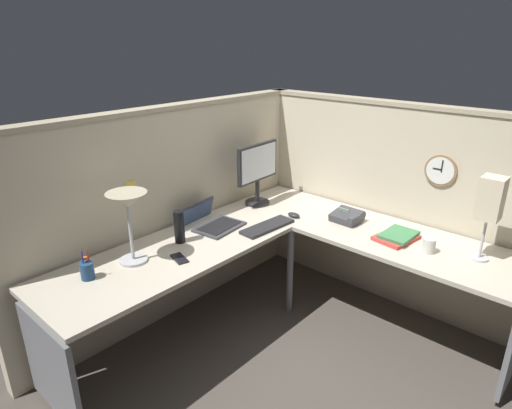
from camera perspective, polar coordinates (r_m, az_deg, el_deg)
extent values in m
plane|color=#4C443D|center=(3.38, 4.78, -15.70)|extent=(6.80, 6.80, 0.00)
cube|color=beige|center=(3.31, -10.83, -1.38)|extent=(2.57, 0.10, 1.55)
cube|color=tan|center=(3.10, -11.84, 12.26)|extent=(2.57, 0.12, 0.03)
cube|color=beige|center=(3.56, 17.15, -0.33)|extent=(0.10, 2.37, 1.55)
cube|color=tan|center=(3.36, 18.62, 12.30)|extent=(0.12, 2.37, 0.03)
cube|color=beige|center=(3.04, -6.24, -4.42)|extent=(2.35, 0.66, 0.03)
cube|color=beige|center=(3.12, 19.45, -4.89)|extent=(0.66, 1.49, 0.03)
cylinder|color=slate|center=(3.37, 4.45, -8.63)|extent=(0.05, 0.05, 0.70)
cube|color=slate|center=(2.73, -25.17, -18.89)|extent=(0.03, 0.58, 0.60)
cylinder|color=#232326|center=(3.60, 0.17, 0.29)|extent=(0.20, 0.20, 0.02)
cylinder|color=#232326|center=(3.56, 0.17, 1.79)|extent=(0.04, 0.04, 0.20)
cube|color=#232326|center=(3.49, 0.18, 5.51)|extent=(0.46, 0.05, 0.30)
cube|color=silver|center=(3.48, 0.41, 5.46)|extent=(0.42, 0.03, 0.26)
cube|color=#38383D|center=(3.15, -4.78, -2.92)|extent=(0.37, 0.28, 0.02)
cube|color=black|center=(3.15, -4.78, -2.76)|extent=(0.31, 0.21, 0.00)
cube|color=#38383D|center=(3.28, -7.84, -1.39)|extent=(0.35, 0.11, 0.22)
cube|color=#384C72|center=(3.27, -7.74, -1.42)|extent=(0.31, 0.09, 0.18)
cube|color=#232326|center=(3.14, 1.48, -2.89)|extent=(0.44, 0.17, 0.02)
ellipsoid|color=#232326|center=(3.34, 4.92, -1.37)|extent=(0.06, 0.10, 0.03)
cylinder|color=#B7BABF|center=(2.80, -15.64, -6.96)|extent=(0.17, 0.17, 0.02)
cylinder|color=#B7BABF|center=(2.72, -16.03, -3.38)|extent=(0.02, 0.02, 0.38)
cone|color=#B2A88C|center=(2.64, -16.47, 0.57)|extent=(0.24, 0.24, 0.09)
cylinder|color=navy|center=(2.67, -21.11, -8.06)|extent=(0.08, 0.08, 0.10)
cylinder|color=#1E1EB2|center=(2.65, -21.61, -6.85)|extent=(0.01, 0.02, 0.13)
cylinder|color=#B21E1E|center=(2.64, -20.97, -6.77)|extent=(0.01, 0.02, 0.13)
cylinder|color=#D8591E|center=(2.65, -21.39, -6.50)|extent=(0.03, 0.03, 0.01)
cube|color=black|center=(2.76, -9.94, -6.93)|extent=(0.10, 0.16, 0.01)
cylinder|color=black|center=(2.94, -9.96, -2.87)|extent=(0.07, 0.07, 0.22)
cube|color=#38383D|center=(3.31, 11.70, -1.60)|extent=(0.20, 0.21, 0.10)
cube|color=#8CA58C|center=(3.31, 11.32, -0.82)|extent=(0.02, 0.09, 0.04)
cube|color=#38383D|center=(3.26, 12.98, -1.66)|extent=(0.19, 0.05, 0.04)
cube|color=#BF3F38|center=(3.12, 17.76, -4.14)|extent=(0.31, 0.25, 0.02)
cube|color=#3F7F4C|center=(3.12, 18.09, -3.73)|extent=(0.26, 0.19, 0.02)
cylinder|color=#B7BABF|center=(3.06, 27.02, -6.21)|extent=(0.11, 0.11, 0.01)
cylinder|color=#B7BABF|center=(3.00, 27.44, -3.93)|extent=(0.02, 0.02, 0.27)
cube|color=beige|center=(2.91, 28.29, 0.73)|extent=(0.13, 0.13, 0.26)
cylinder|color=silver|center=(2.99, 21.59, -4.99)|extent=(0.08, 0.08, 0.10)
cylinder|color=olive|center=(3.28, 22.94, 4.12)|extent=(0.03, 0.22, 0.22)
cylinder|color=white|center=(3.26, 22.84, 4.06)|extent=(0.00, 0.19, 0.19)
cube|color=black|center=(3.26, 22.52, 4.29)|extent=(0.00, 0.06, 0.01)
cube|color=black|center=(3.24, 23.07, 4.60)|extent=(0.00, 0.01, 0.08)
cube|color=#EAD84C|center=(2.97, -15.97, 2.11)|extent=(0.07, 0.00, 0.10)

